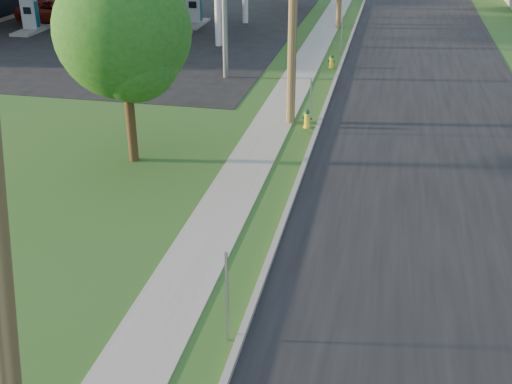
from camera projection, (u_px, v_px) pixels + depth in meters
road at (439, 223)px, 16.81m from camera, size 8.00×120.00×0.02m
curb at (289, 206)px, 17.53m from camera, size 0.15×120.00×0.15m
sidewalk at (227, 202)px, 17.89m from camera, size 1.50×120.00×0.03m
forecourt at (86, 27)px, 40.06m from camera, size 26.00×28.00×0.02m
sign_post_near at (227, 298)px, 12.06m from camera, size 0.05×0.04×2.00m
sign_post_mid at (310, 107)px, 22.47m from camera, size 0.05×0.04×2.00m
sign_post_far at (342, 35)px, 33.23m from camera, size 0.05×0.04×2.00m
fuel_pump_nw at (31, 20)px, 38.45m from camera, size 1.20×3.20×1.90m
fuel_pump_ne at (174, 26)px, 36.77m from camera, size 1.20×3.20×1.90m
fuel_pump_sw at (62, 8)px, 41.98m from camera, size 1.20×3.20×1.90m
fuel_pump_se at (194, 14)px, 40.30m from camera, size 1.20×3.20×1.90m
tree_verge at (125, 37)px, 18.88m from camera, size 4.08×4.08×6.19m
hydrant_mid at (307, 119)px, 23.30m from camera, size 0.37×0.33×0.72m
hydrant_far at (332, 61)px, 30.97m from camera, size 0.34×0.31×0.66m
car_red at (60, 11)px, 40.91m from camera, size 5.51×2.80×1.49m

